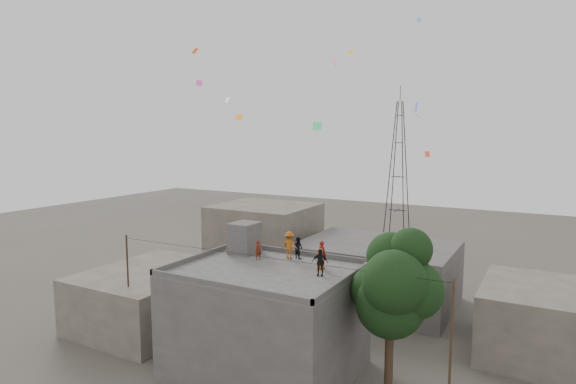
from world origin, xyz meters
The scene contains 18 objects.
ground centered at (0.00, 0.00, 0.00)m, with size 140.00×140.00×0.00m, color #4B453D.
main_building centered at (0.00, 0.00, 3.05)m, with size 10.00×8.00×6.10m.
parapet centered at (0.00, 0.00, 6.25)m, with size 10.00×8.00×0.30m.
stair_head_box centered at (-3.20, 2.60, 7.10)m, with size 1.60×1.80×2.00m, color #4A4845.
neighbor_west centered at (-11.00, 2.00, 2.00)m, with size 8.00×10.00×4.00m, color #565044.
neighbor_north centered at (2.00, 14.00, 2.50)m, with size 12.00×9.00×5.00m, color #4A4845.
neighbor_northwest centered at (-10.00, 16.00, 3.50)m, with size 9.00×8.00×7.00m, color #565044.
neighbor_east centered at (14.00, 10.00, 2.20)m, with size 7.00×8.00×4.40m, color #565044.
tree centered at (7.37, 0.60, 6.10)m, with size 4.90×4.60×9.10m.
utility_line centered at (0.50, -1.25, 3.83)m, with size 20.12×0.62×7.40m.
transmission_tower centered at (-4.00, 40.00, 9.07)m, with size 2.97×2.97×20.01m.
person_red_adult centered at (2.70, 1.84, 6.90)m, with size 0.58×0.38×1.59m, color maroon.
person_orange_child centered at (2.72, 1.59, 6.71)m, with size 0.60×0.39×1.23m, color #C75A16.
person_dark_child centered at (0.49, 3.09, 6.78)m, with size 0.66×0.51×1.35m, color black.
person_dark_adult centered at (3.24, 0.42, 6.85)m, with size 0.88×0.37×1.50m, color black.
person_orange_adult centered at (0.02, 2.81, 6.95)m, with size 1.10×0.63×1.70m, color #B05714.
person_red_child centered at (-1.51, 1.65, 6.70)m, with size 0.43×0.29×1.19m, color maroon.
kites centered at (-0.75, 7.58, 17.19)m, with size 16.24×16.73×10.80m.
Camera 1 is at (14.13, -22.77, 13.85)m, focal length 30.00 mm.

